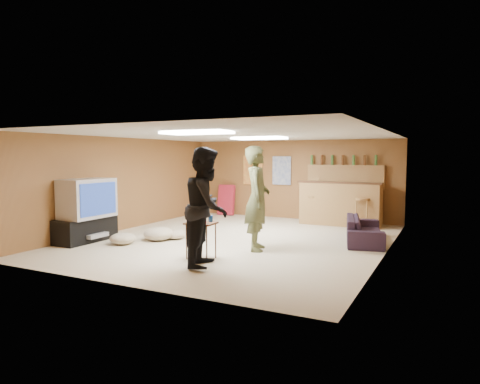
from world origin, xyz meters
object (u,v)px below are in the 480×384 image
at_px(sofa, 364,230).
at_px(tray_table, 201,240).
at_px(bar_counter, 340,204).
at_px(person_black, 207,207).
at_px(tv_body, 87,198).
at_px(person_olive, 257,198).

relative_size(sofa, tray_table, 2.80).
relative_size(bar_counter, sofa, 1.13).
bearing_deg(person_black, bar_counter, -28.32).
height_order(bar_counter, tray_table, bar_counter).
xyz_separation_m(tv_body, person_olive, (3.43, 0.85, 0.07)).
height_order(bar_counter, sofa, bar_counter).
distance_m(tv_body, person_olive, 3.54).
bearing_deg(person_black, tray_table, 25.81).
bearing_deg(bar_counter, tray_table, -105.53).
xyz_separation_m(person_black, tray_table, (-0.32, 0.34, -0.64)).
relative_size(bar_counter, person_olive, 1.03).
bearing_deg(tray_table, person_olive, 61.50).
bearing_deg(sofa, person_black, 134.75).
relative_size(tv_body, bar_counter, 0.55).
bearing_deg(bar_counter, person_olive, -101.29).
height_order(person_olive, tray_table, person_olive).
relative_size(person_olive, person_black, 1.02).
relative_size(tv_body, person_olive, 0.56).
distance_m(bar_counter, person_olive, 3.70).
distance_m(tv_body, tray_table, 2.92).
height_order(tv_body, tray_table, tv_body).
bearing_deg(tv_body, bar_counter, 47.00).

